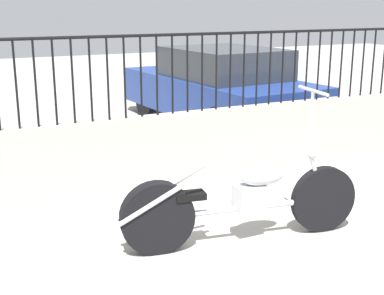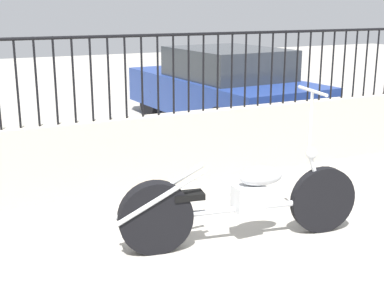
% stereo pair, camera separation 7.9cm
% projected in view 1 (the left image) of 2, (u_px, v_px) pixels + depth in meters
% --- Properties ---
extents(low_wall, '(10.96, 0.18, 0.88)m').
position_uv_depth(low_wall, '(143.00, 153.00, 6.42)').
color(low_wall, beige).
rests_on(low_wall, ground_plane).
extents(fence_railing, '(10.96, 0.04, 0.96)m').
position_uv_depth(fence_railing, '(141.00, 63.00, 6.14)').
color(fence_railing, black).
rests_on(fence_railing, low_wall).
extents(motorcycle_silver, '(2.34, 0.66, 1.43)m').
position_uv_depth(motorcycle_silver, '(230.00, 203.00, 4.92)').
color(motorcycle_silver, black).
rests_on(motorcycle_silver, ground_plane).
extents(car_blue, '(2.12, 4.34, 1.41)m').
position_uv_depth(car_blue, '(219.00, 87.00, 9.66)').
color(car_blue, black).
rests_on(car_blue, ground_plane).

